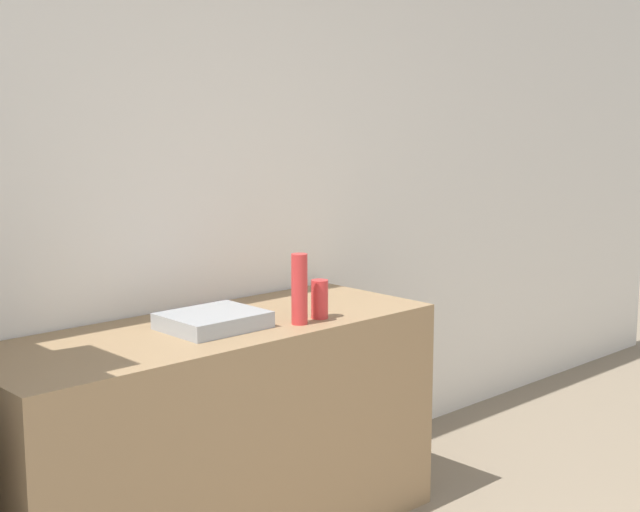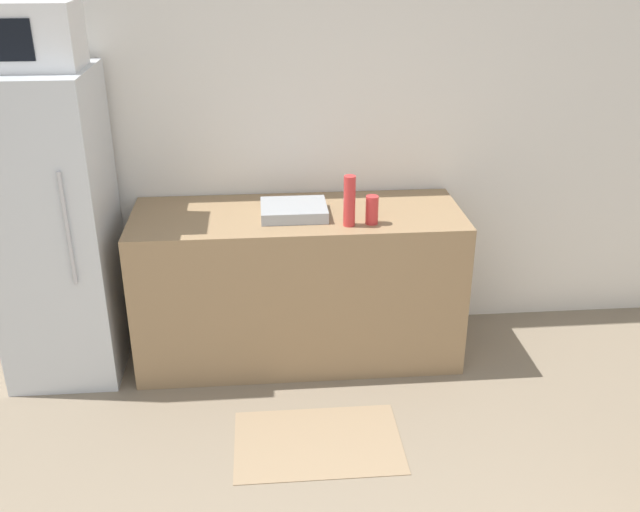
# 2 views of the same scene
# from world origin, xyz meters

# --- Properties ---
(wall_back) EXTENTS (8.00, 0.06, 2.60)m
(wall_back) POSITION_xyz_m (0.00, 2.95, 1.30)
(wall_back) COLOR white
(wall_back) RESTS_ON ground_plane
(refrigerator) EXTENTS (0.58, 0.65, 1.66)m
(refrigerator) POSITION_xyz_m (-1.30, 2.56, 0.83)
(refrigerator) COLOR silver
(refrigerator) RESTS_ON ground_plane
(microwave) EXTENTS (0.52, 0.33, 0.31)m
(microwave) POSITION_xyz_m (-1.30, 2.56, 1.81)
(microwave) COLOR white
(microwave) RESTS_ON refrigerator
(counter) EXTENTS (1.80, 0.66, 0.87)m
(counter) POSITION_xyz_m (-0.02, 2.58, 0.44)
(counter) COLOR #937551
(counter) RESTS_ON ground_plane
(sink_basin) EXTENTS (0.35, 0.29, 0.06)m
(sink_basin) POSITION_xyz_m (-0.04, 2.55, 0.90)
(sink_basin) COLOR #9EA3A8
(sink_basin) RESTS_ON counter
(bottle_tall) EXTENTS (0.06, 0.06, 0.27)m
(bottle_tall) POSITION_xyz_m (0.24, 2.38, 1.00)
(bottle_tall) COLOR red
(bottle_tall) RESTS_ON counter
(bottle_short) EXTENTS (0.07, 0.07, 0.15)m
(bottle_short) POSITION_xyz_m (0.36, 2.40, 0.95)
(bottle_short) COLOR red
(bottle_short) RESTS_ON counter
(kitchen_rug) EXTENTS (0.81, 0.53, 0.01)m
(kitchen_rug) POSITION_xyz_m (0.02, 1.74, 0.00)
(kitchen_rug) COLOR #937A5B
(kitchen_rug) RESTS_ON ground_plane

